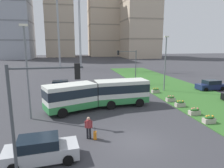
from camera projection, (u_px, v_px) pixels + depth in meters
ground_plane at (136, 142)px, 14.99m from camera, size 260.00×260.00×0.00m
grass_median at (198, 98)px, 26.97m from camera, size 10.00×70.00×0.08m
articulated_bus at (99, 94)px, 22.64m from camera, size 11.99×4.97×3.00m
car_grey_wagon at (61, 86)px, 31.46m from camera, size 4.44×2.10×1.58m
car_silver_hatch at (41, 150)px, 12.38m from camera, size 4.54×2.33×1.58m
car_navy_sedan at (211, 85)px, 31.92m from camera, size 4.48×2.20×1.58m
pedestrian_crossing at (89, 126)px, 15.34m from camera, size 0.58×0.36×1.74m
rolling_suitcase at (95, 135)px, 15.37m from camera, size 0.28×0.39×0.97m
flower_planter_0 at (209, 119)px, 18.33m from camera, size 1.10×0.56×0.74m
flower_planter_1 at (194, 111)px, 20.48m from camera, size 1.10×0.56×0.74m
flower_planter_2 at (180, 104)px, 23.14m from camera, size 1.10×0.56×0.74m
flower_planter_3 at (171, 99)px, 25.30m from camera, size 1.10×0.56×0.74m
flower_planter_4 at (155, 91)px, 29.73m from camera, size 1.10×0.56×0.74m
traffic_light_near_left at (35, 104)px, 10.03m from camera, size 3.63×0.28×6.17m
traffic_light_far_right at (130, 61)px, 36.52m from camera, size 3.69×0.28×6.02m
streetlight_left at (27, 69)px, 18.70m from camera, size 0.70×0.28×8.87m
streetlight_median at (165, 61)px, 30.43m from camera, size 0.70×0.28×8.30m
apartment_tower_west at (13, 4)px, 96.13m from camera, size 15.39×17.61×51.71m
apartment_tower_westcentre at (59, 8)px, 113.98m from camera, size 15.64×17.59×54.38m
apartment_tower_centre at (105, 19)px, 121.55m from camera, size 19.30×18.26×44.19m
apartment_tower_eastcentre at (140, 21)px, 104.92m from camera, size 17.29×18.78×37.50m
transmission_pylon at (68, 1)px, 56.58m from camera, size 9.00×6.24×34.89m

